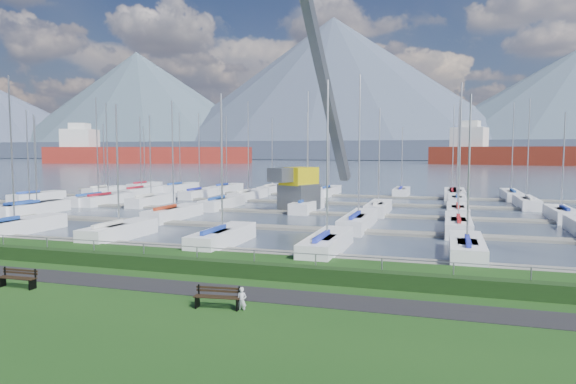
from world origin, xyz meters
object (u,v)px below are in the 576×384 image
at_px(crane, 306,156).
at_px(bench_right, 218,297).
at_px(bench_left, 18,278).
at_px(person, 242,297).

bearing_deg(crane, bench_right, -56.51).
distance_m(bench_left, bench_right, 9.50).
bearing_deg(bench_left, bench_right, -2.26).
xyz_separation_m(bench_right, crane, (-5.78, 34.34, 4.91)).
bearing_deg(person, bench_right, 179.23).
xyz_separation_m(person, crane, (-6.72, 34.29, 4.82)).
height_order(bench_left, crane, crane).
height_order(bench_left, bench_right, same).
xyz_separation_m(bench_left, crane, (3.72, 34.22, 4.91)).
relative_size(bench_left, crane, 0.08).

